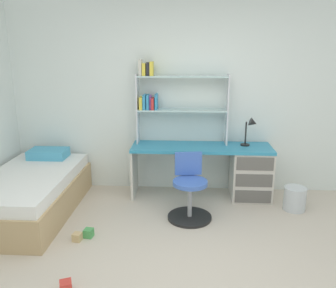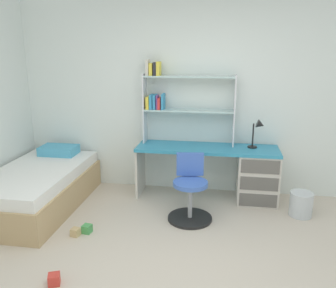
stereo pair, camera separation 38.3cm
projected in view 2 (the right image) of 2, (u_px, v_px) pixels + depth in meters
room_shell at (81, 103)px, 3.84m from camera, size 5.85×5.46×2.72m
desk at (243, 172)px, 4.55m from camera, size 1.83×0.53×0.70m
bookshelf_hutch at (177, 97)px, 4.58m from camera, size 1.21×0.22×1.10m
desk_lamp at (259, 129)px, 4.41m from camera, size 0.20×0.17×0.38m
swivel_chair at (190, 195)px, 4.06m from camera, size 0.52×0.52×0.76m
bed_platform at (38, 188)px, 4.38m from camera, size 1.00×1.80×0.62m
waste_bin at (301, 204)px, 4.17m from camera, size 0.27×0.27×0.29m
toy_block_green_0 at (87, 229)px, 3.79m from camera, size 0.10×0.10×0.09m
toy_block_red_1 at (54, 279)px, 2.96m from camera, size 0.12×0.12×0.10m
toy_block_natural_2 at (75, 232)px, 3.73m from camera, size 0.10×0.10×0.08m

